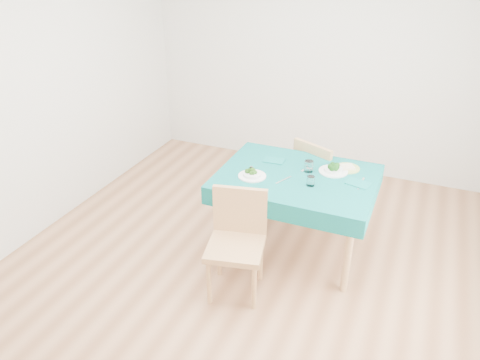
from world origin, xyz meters
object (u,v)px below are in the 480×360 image
at_px(chair_near, 235,235).
at_px(bowl_far, 334,168).
at_px(bowl_near, 252,173).
at_px(table, 295,213).
at_px(side_plate, 347,168).
at_px(chair_far, 324,167).

relative_size(chair_near, bowl_far, 4.32).
xyz_separation_m(chair_near, bowl_near, (-0.09, 0.57, 0.25)).
xyz_separation_m(table, chair_near, (-0.26, -0.74, 0.16)).
height_order(table, side_plate, side_plate).
distance_m(chair_near, side_plate, 1.23).
distance_m(table, chair_near, 0.80).
height_order(chair_far, bowl_near, chair_far).
relative_size(bowl_near, bowl_far, 0.95).
bearing_deg(bowl_near, chair_far, 63.00).
bearing_deg(chair_far, side_plate, 151.48).
bearing_deg(table, bowl_near, -153.83).
bearing_deg(chair_near, bowl_far, 47.87).
relative_size(table, chair_near, 1.22).
bearing_deg(chair_far, chair_near, 100.59).
bearing_deg(chair_near, side_plate, 46.31).
distance_m(chair_far, bowl_near, 0.98).
bearing_deg(bowl_near, table, 26.17).
relative_size(table, bowl_near, 5.54).
bearing_deg(bowl_far, table, -145.36).
distance_m(chair_near, bowl_far, 1.09).
xyz_separation_m(table, side_plate, (0.37, 0.30, 0.38)).
height_order(table, chair_near, chair_near).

